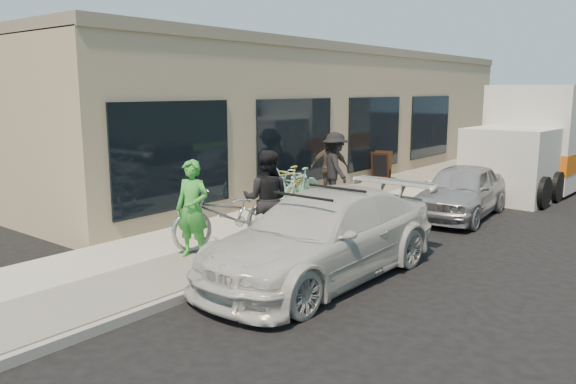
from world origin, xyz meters
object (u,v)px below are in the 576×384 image
Objects in this scene: bystander_b at (329,168)px; man_standing at (266,199)px; moving_truck at (540,143)px; sedan_silver at (461,191)px; bystander_a at (335,167)px; bike_rack at (269,188)px; sandwich_board at (381,166)px; tandem_bike at (230,215)px; cruiser_bike_a at (300,188)px; cruiser_bike_c at (287,186)px; cruiser_bike_b at (296,187)px; woman_rider at (192,209)px; sedan_white at (322,236)px.

man_standing is at bearing -110.55° from bystander_b.
sedan_silver is at bearing -91.44° from moving_truck.
bystander_a reaches higher than sedan_silver.
man_standing reaches higher than bike_rack.
tandem_bike is at bearing -94.15° from sandwich_board.
cruiser_bike_a is at bearing -99.42° from sandwich_board.
tandem_bike is (-2.36, -10.67, -0.63)m from moving_truck.
cruiser_bike_a is at bearing 14.62° from cruiser_bike_c.
cruiser_bike_a is 0.10m from cruiser_bike_b.
woman_rider is (1.36, -3.54, 0.27)m from bike_rack.
sedan_white is at bearing 132.63° from man_standing.
cruiser_bike_c is at bearing 95.22° from bike_rack.
bystander_b is at bearing 79.66° from bike_rack.
woman_rider is 1.06× the size of cruiser_bike_a.
moving_truck is (0.32, 5.16, 0.74)m from sedan_silver.
woman_rider is at bearing -68.97° from bike_rack.
tandem_bike is at bearing -63.08° from cruiser_bike_c.
woman_rider is at bearing -84.03° from cruiser_bike_a.
sedan_white is 0.75× the size of moving_truck.
man_standing is 1.09× the size of cruiser_bike_c.
woman_rider is 1.03× the size of cruiser_bike_c.
bike_rack is 8.84m from moving_truck.
woman_rider is at bearing -120.40° from bystander_b.
woman_rider is (-2.38, -11.52, -0.38)m from moving_truck.
woman_rider is (1.55, -9.06, 0.36)m from sandwich_board.
cruiser_bike_a is (-1.11, 3.49, -0.11)m from tandem_bike.
bystander_a reaches higher than sedan_white.
cruiser_bike_b is (-1.70, 3.03, -0.37)m from man_standing.
moving_truck is at bearing 62.14° from woman_rider.
bystander_a is 0.20m from bystander_b.
cruiser_bike_c reaches higher than bike_rack.
sandwich_board is 8.98m from sedan_white.
cruiser_bike_c is at bearing -115.60° from moving_truck.
cruiser_bike_b is 1.20× the size of cruiser_bike_c.
sedan_white is at bearing -56.35° from cruiser_bike_a.
cruiser_bike_b is at bearing -113.72° from moving_truck.
bike_rack is at bearing -103.03° from sandwich_board.
cruiser_bike_a is (-3.15, -2.03, 0.00)m from sedan_silver.
cruiser_bike_c is (-3.80, -7.24, -0.73)m from moving_truck.
cruiser_bike_b is at bearing 88.76° from woman_rider.
sedan_silver is (3.42, 2.83, -0.09)m from bike_rack.
bystander_b is (-3.39, -6.07, -0.38)m from moving_truck.
sedan_silver is 3.22m from bystander_b.
bike_rack is 0.56× the size of woman_rider.
sandwich_board is at bearing 119.10° from tandem_bike.
bystander_a is at bearing 72.33° from cruiser_bike_b.
cruiser_bike_a is at bearing -113.66° from moving_truck.
bike_rack is at bearing -112.97° from moving_truck.
sedan_silver is (3.60, -2.69, 0.00)m from sandwich_board.
woman_rider is (-2.06, -6.37, 0.36)m from sedan_silver.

